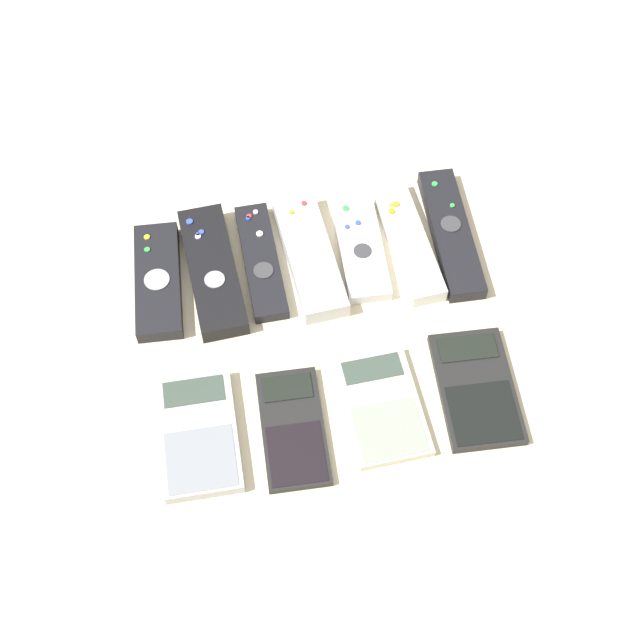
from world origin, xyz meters
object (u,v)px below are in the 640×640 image
object	(u,v)px
calculator_0	(199,434)
calculator_3	(476,388)
remote_5	(408,241)
remote_6	(451,233)
calculator_2	(382,407)
remote_2	(261,261)
remote_0	(158,281)
remote_3	(310,256)
calculator_1	(293,428)
remote_1	(212,271)
remote_4	(361,249)

from	to	relation	value
calculator_0	calculator_3	xyz separation A→B (m)	(0.33, -0.00, -0.00)
remote_5	calculator_3	xyz separation A→B (m)	(0.03, -0.22, -0.00)
remote_6	calculator_2	distance (m)	0.27
calculator_2	remote_2	bearing A→B (deg)	113.16
remote_0	remote_6	bearing A→B (deg)	4.32
remote_3	remote_5	distance (m)	0.13
remote_0	calculator_1	bearing A→B (deg)	-56.26
remote_3	calculator_2	size ratio (longest dim) A/B	1.32
calculator_3	remote_0	bearing A→B (deg)	151.65
calculator_2	remote_0	bearing A→B (deg)	135.30
remote_1	remote_3	xyz separation A→B (m)	(0.12, -0.00, 0.00)
remote_6	calculator_3	xyz separation A→B (m)	(-0.03, -0.22, -0.00)
calculator_2	calculator_3	size ratio (longest dim) A/B	0.91
remote_5	calculator_1	distance (m)	0.30
remote_0	remote_5	world-z (taller)	remote_5
remote_1	calculator_1	xyz separation A→B (m)	(0.06, -0.23, -0.01)
remote_3	remote_4	distance (m)	0.07
remote_1	remote_4	distance (m)	0.19
remote_1	calculator_0	world-z (taller)	remote_1
remote_6	calculator_2	world-z (taller)	remote_6
remote_2	calculator_0	bearing A→B (deg)	-115.82
remote_2	calculator_0	world-z (taller)	same
remote_1	calculator_1	size ratio (longest dim) A/B	1.29
calculator_0	calculator_3	bearing A→B (deg)	0.99
remote_1	remote_4	xyz separation A→B (m)	(0.19, 0.00, -0.00)
remote_5	calculator_0	xyz separation A→B (m)	(-0.30, -0.22, -0.00)
remote_0	calculator_0	bearing A→B (deg)	-79.53
calculator_0	calculator_2	bearing A→B (deg)	0.11
remote_2	remote_3	bearing A→B (deg)	-6.46
remote_3	remote_2	bearing A→B (deg)	170.45
remote_4	calculator_2	size ratio (longest dim) A/B	1.11
remote_2	remote_3	distance (m)	0.06
remote_2	remote_4	world-z (taller)	same
remote_6	calculator_1	world-z (taller)	remote_6
remote_2	remote_5	bearing A→B (deg)	-2.13
remote_2	calculator_2	xyz separation A→B (m)	(0.11, -0.23, -0.00)
remote_2	remote_5	xyz separation A→B (m)	(0.19, -0.01, 0.00)
remote_0	calculator_1	distance (m)	0.26
remote_4	remote_0	bearing A→B (deg)	-176.46
remote_5	calculator_1	world-z (taller)	remote_5
remote_4	calculator_2	world-z (taller)	remote_4
remote_0	remote_2	size ratio (longest dim) A/B	0.97
calculator_0	calculator_2	distance (m)	0.21
remote_4	remote_5	distance (m)	0.06
calculator_1	calculator_3	xyz separation A→B (m)	(0.22, 0.01, 0.00)
remote_5	remote_6	world-z (taller)	remote_5
remote_5	calculator_2	distance (m)	0.24
remote_6	calculator_3	distance (m)	0.22
calculator_1	remote_4	bearing A→B (deg)	63.41
remote_0	remote_2	bearing A→B (deg)	6.72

